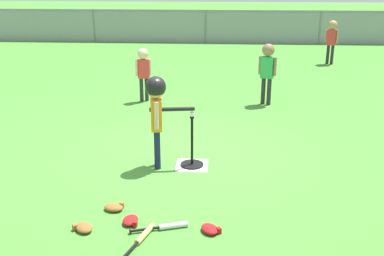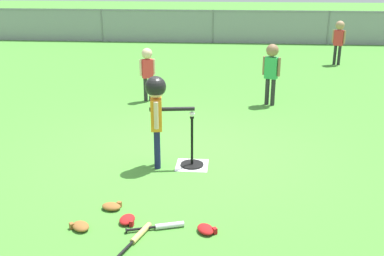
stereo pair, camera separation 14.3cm
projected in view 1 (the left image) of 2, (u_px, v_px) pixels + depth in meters
The scene contains 15 objects.
ground_plane at pixel (183, 154), 6.80m from camera, with size 60.00×60.00×0.00m, color #478C33.
home_plate at pixel (192, 165), 6.41m from camera, with size 0.44×0.44×0.01m, color white.
batting_tee at pixel (192, 158), 6.37m from camera, with size 0.32×0.32×0.71m.
baseball_on_tee at pixel (192, 114), 6.16m from camera, with size 0.07×0.07×0.07m, color white.
batter_child at pixel (157, 104), 6.07m from camera, with size 0.65×0.36×1.27m.
fielder_deep_left at pixel (332, 36), 12.72m from camera, with size 0.33×0.24×1.20m.
fielder_deep_center at pixel (267, 66), 8.97m from camera, with size 0.34×0.24×1.21m.
fielder_near_right at pixel (143, 68), 9.23m from camera, with size 0.30×0.21×1.08m.
spare_bat_silver at pixel (167, 226), 4.86m from camera, with size 0.61×0.24×0.06m.
spare_bat_wood at pixel (142, 237), 4.66m from camera, with size 0.28×0.70×0.06m.
glove_by_plate at pixel (114, 207), 5.23m from camera, with size 0.25×0.20×0.07m.
glove_near_bats at pixel (131, 220), 4.96m from camera, with size 0.18×0.24×0.07m.
glove_tossed_aside at pixel (84, 228), 4.83m from camera, with size 0.27×0.27×0.07m.
glove_outfield_drop at pixel (210, 229), 4.80m from camera, with size 0.25×0.27×0.07m.
outfield_fence at pixel (205, 25), 16.34m from camera, with size 16.06×0.06×1.15m.
Camera 1 is at (0.51, -6.27, 2.62)m, focal length 43.30 mm.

